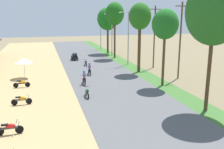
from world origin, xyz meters
TOP-DOWN VIEW (x-y plane):
  - parked_motorbike_second at (-9.86, 10.11)m, footprint 1.80×0.54m
  - parked_motorbike_third at (-9.49, 15.98)m, footprint 1.80×0.54m
  - parked_motorbike_fourth at (-9.88, 21.85)m, footprint 1.80×0.54m
  - vendor_umbrella at (-9.81, 26.24)m, footprint 2.20×2.20m
  - median_tree_nearest at (5.53, 10.41)m, footprint 4.40×4.40m
  - median_tree_second at (5.52, 18.39)m, footprint 2.89×2.89m
  - median_tree_third at (5.49, 25.70)m, footprint 3.02×3.02m
  - median_tree_fourth at (5.50, 38.03)m, footprint 3.39×3.39m
  - median_tree_fifth at (5.74, 44.05)m, footprint 4.26×4.26m
  - streetlamp_near at (5.80, 31.27)m, footprint 3.16×0.20m
  - streetlamp_mid at (5.80, 41.04)m, footprint 3.16×0.20m
  - streetlamp_far at (5.80, 50.81)m, footprint 3.16×0.20m
  - utility_pole_near at (8.78, 28.02)m, footprint 1.80×0.20m
  - utility_pole_far at (9.02, 21.04)m, footprint 1.80×0.20m
  - car_hatchback_black at (-2.04, 37.68)m, footprint 1.04×2.00m
  - motorbike_ahead_second at (-3.49, 16.55)m, footprint 0.54×1.80m
  - motorbike_ahead_third at (-3.02, 21.16)m, footprint 0.54×1.80m
  - motorbike_ahead_fourth at (-1.58, 25.61)m, footprint 0.54×1.80m
  - motorbike_ahead_fifth at (-0.97, 32.10)m, footprint 0.54×1.80m

SIDE VIEW (x-z plane):
  - parked_motorbike_second at x=-9.86m, z-range 0.08..1.02m
  - parked_motorbike_third at x=-9.49m, z-range 0.08..1.02m
  - parked_motorbike_fourth at x=-9.88m, z-range 0.08..1.02m
  - motorbike_ahead_second at x=-3.49m, z-range 0.10..1.04m
  - motorbike_ahead_fifth at x=-0.97m, z-range 0.10..1.04m
  - car_hatchback_black at x=-2.04m, z-range 0.13..1.36m
  - motorbike_ahead_third at x=-3.02m, z-range 0.03..1.69m
  - motorbike_ahead_fourth at x=-1.58m, z-range 0.03..1.69m
  - vendor_umbrella at x=-9.81m, z-range 1.05..3.57m
  - streetlamp_far at x=5.80m, z-range 0.64..7.70m
  - streetlamp_mid at x=5.80m, z-range 0.66..8.90m
  - utility_pole_near at x=8.78m, z-range 0.19..9.41m
  - streetlamp_near at x=5.80m, z-range 0.66..9.08m
  - utility_pole_far at x=9.02m, z-range 0.19..9.63m
  - median_tree_second at x=5.52m, z-range 2.61..11.13m
  - median_tree_fifth at x=5.74m, z-range 2.39..11.75m
  - median_tree_third at x=5.49m, z-range 2.85..12.31m
  - median_tree_fourth at x=5.50m, z-range 2.99..13.10m
  - median_tree_nearest at x=5.53m, z-range 2.76..13.54m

